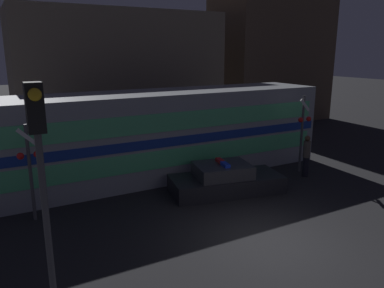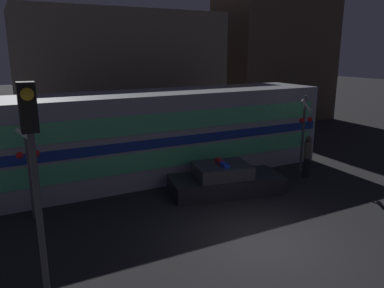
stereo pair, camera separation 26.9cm
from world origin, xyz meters
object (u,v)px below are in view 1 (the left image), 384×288
at_px(pedestrian, 306,156).
at_px(police_car, 225,181).
at_px(crossing_signal_near, 303,128).
at_px(traffic_light_corner, 40,160).
at_px(train, 162,134).

bearing_deg(pedestrian, police_car, 178.42).
bearing_deg(police_car, crossing_signal_near, 17.77).
distance_m(crossing_signal_near, traffic_light_corner, 12.30).
bearing_deg(police_car, traffic_light_corner, -137.13).
height_order(police_car, traffic_light_corner, traffic_light_corner).
distance_m(train, traffic_light_corner, 9.44).
relative_size(train, police_car, 3.29).
xyz_separation_m(train, traffic_light_corner, (-5.70, -7.37, 1.54)).
xyz_separation_m(train, police_car, (1.23, -3.14, -1.35)).
bearing_deg(train, pedestrian, -31.55).
xyz_separation_m(police_car, crossing_signal_near, (4.35, 0.48, 1.52)).
height_order(pedestrian, crossing_signal_near, crossing_signal_near).
bearing_deg(crossing_signal_near, police_car, -173.70).
xyz_separation_m(police_car, pedestrian, (4.07, -0.11, 0.47)).
xyz_separation_m(train, crossing_signal_near, (5.58, -2.66, 0.17)).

